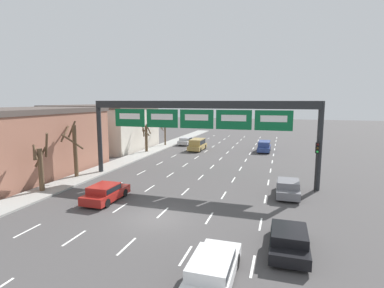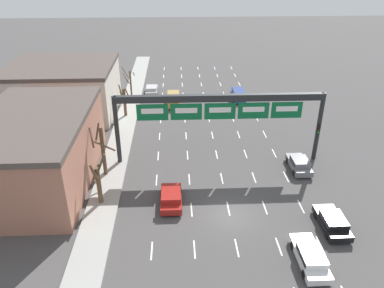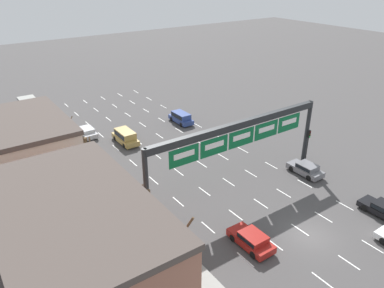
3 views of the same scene
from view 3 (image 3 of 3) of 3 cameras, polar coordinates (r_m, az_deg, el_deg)
ground_plane at (r=35.44m, az=17.38°, el=-13.20°), size 220.00×220.00×0.00m
lane_dashes at (r=43.12m, az=3.46°, el=-4.38°), size 13.32×67.00×0.01m
sign_gantry at (r=37.70m, az=7.28°, el=1.51°), size 21.87×0.70×7.63m
building_near at (r=29.17m, az=-17.23°, el=-14.11°), size 10.28×17.26×6.86m
building_far at (r=44.21m, az=-27.19°, el=-1.54°), size 14.15×13.09×6.91m
suv_gold at (r=50.54m, az=-10.12°, el=1.20°), size 1.94×4.76×1.77m
suv_blue at (r=56.32m, az=-1.68°, el=4.11°), size 1.82×4.44×1.61m
car_black at (r=40.26m, az=27.25°, el=-8.82°), size 1.91×4.38×1.25m
car_grey at (r=44.34m, az=16.97°, el=-3.60°), size 1.82×4.15×1.34m
car_red at (r=32.81m, az=9.06°, el=-14.15°), size 1.93×4.21×1.33m
car_silver at (r=53.83m, az=-15.75°, el=1.83°), size 1.86×4.11×1.28m
traffic_light_near_gantry at (r=45.93m, az=17.31°, el=0.62°), size 0.30×0.35×4.21m
tree_bare_closest at (r=31.52m, az=-6.55°, el=-10.53°), size 2.61×2.04×5.52m
tree_bare_second at (r=44.31m, az=-15.72°, el=-1.01°), size 1.42×1.12×4.41m
tree_bare_third at (r=28.88m, az=-1.09°, el=-15.96°), size 1.65×1.59×4.91m
tree_bare_furthest at (r=50.31m, az=-18.41°, el=2.21°), size 1.87×1.79×4.94m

